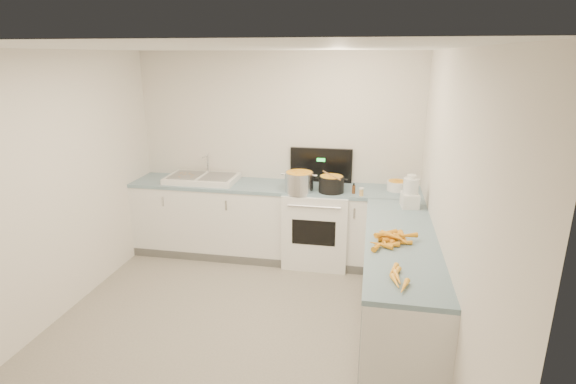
% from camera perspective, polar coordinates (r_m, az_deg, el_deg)
% --- Properties ---
extents(floor, '(3.50, 4.00, 0.00)m').
position_cam_1_polar(floor, '(4.34, -6.93, -17.49)').
color(floor, gray).
rests_on(floor, ground).
extents(ceiling, '(3.50, 4.00, 0.00)m').
position_cam_1_polar(ceiling, '(3.58, -8.41, 17.65)').
color(ceiling, silver).
rests_on(ceiling, ground).
extents(wall_back, '(3.50, 0.00, 2.50)m').
position_cam_1_polar(wall_back, '(5.64, -1.30, 4.74)').
color(wall_back, silver).
rests_on(wall_back, ground).
extents(wall_front, '(3.50, 0.00, 2.50)m').
position_cam_1_polar(wall_front, '(2.17, -25.04, -18.42)').
color(wall_front, silver).
rests_on(wall_front, ground).
extents(wall_left, '(0.00, 4.00, 2.50)m').
position_cam_1_polar(wall_left, '(4.62, -28.70, -0.17)').
color(wall_left, silver).
rests_on(wall_left, ground).
extents(wall_right, '(0.00, 4.00, 2.50)m').
position_cam_1_polar(wall_right, '(3.65, 19.58, -3.21)').
color(wall_right, silver).
rests_on(wall_right, ground).
extents(counter_back, '(3.50, 0.62, 0.94)m').
position_cam_1_polar(counter_back, '(5.58, -1.89, -3.75)').
color(counter_back, white).
rests_on(counter_back, ground).
extents(counter_right, '(0.62, 2.20, 0.94)m').
position_cam_1_polar(counter_right, '(4.20, 13.80, -11.63)').
color(counter_right, white).
rests_on(counter_right, ground).
extents(stove, '(0.76, 0.65, 1.36)m').
position_cam_1_polar(stove, '(5.48, 3.72, -4.14)').
color(stove, white).
rests_on(stove, ground).
extents(sink, '(0.86, 0.52, 0.31)m').
position_cam_1_polar(sink, '(5.68, -10.83, 1.71)').
color(sink, white).
rests_on(sink, counter_back).
extents(steel_pot, '(0.42, 0.42, 0.25)m').
position_cam_1_polar(steel_pot, '(5.17, 1.43, 1.21)').
color(steel_pot, silver).
rests_on(steel_pot, stove).
extents(black_pot, '(0.29, 0.29, 0.21)m').
position_cam_1_polar(black_pot, '(5.16, 5.52, 0.90)').
color(black_pot, black).
rests_on(black_pot, stove).
extents(wooden_spoon, '(0.24, 0.35, 0.02)m').
position_cam_1_polar(wooden_spoon, '(5.13, 5.55, 2.11)').
color(wooden_spoon, '#AD7A47').
rests_on(wooden_spoon, black_pot).
extents(mixing_bowl, '(0.27, 0.27, 0.11)m').
position_cam_1_polar(mixing_bowl, '(5.36, 13.69, 0.79)').
color(mixing_bowl, white).
rests_on(mixing_bowl, counter_back).
extents(extract_bottle, '(0.04, 0.04, 0.10)m').
position_cam_1_polar(extract_bottle, '(5.14, 8.34, 0.32)').
color(extract_bottle, '#593319').
rests_on(extract_bottle, counter_back).
extents(spice_jar, '(0.05, 0.05, 0.08)m').
position_cam_1_polar(spice_jar, '(5.07, 9.30, -0.08)').
color(spice_jar, '#E5B266').
rests_on(spice_jar, counter_back).
extents(food_processor, '(0.19, 0.22, 0.34)m').
position_cam_1_polar(food_processor, '(4.77, 15.26, -0.17)').
color(food_processor, white).
rests_on(food_processor, counter_right).
extents(carrot_pile, '(0.41, 0.43, 0.09)m').
position_cam_1_polar(carrot_pile, '(3.87, 12.92, -5.77)').
color(carrot_pile, '#FBA21E').
rests_on(carrot_pile, counter_right).
extents(peeled_carrots, '(0.15, 0.42, 0.04)m').
position_cam_1_polar(peeled_carrots, '(3.28, 13.69, -10.50)').
color(peeled_carrots, '#FFA826').
rests_on(peeled_carrots, counter_right).
extents(peelings, '(0.23, 0.28, 0.01)m').
position_cam_1_polar(peelings, '(5.77, -12.80, 2.22)').
color(peelings, tan).
rests_on(peelings, sink).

